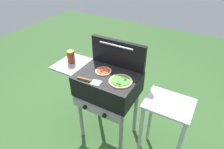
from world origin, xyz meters
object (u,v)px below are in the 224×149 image
at_px(grill, 107,86).
at_px(spatula, 89,81).
at_px(sauce_jar, 71,57).
at_px(pizza_veggie, 121,81).
at_px(prep_table, 165,121).
at_px(pizza_pepperoni, 103,71).

relative_size(grill, spatula, 3.62).
bearing_deg(sauce_jar, grill, -2.16).
distance_m(pizza_veggie, prep_table, 0.60).
bearing_deg(sauce_jar, prep_table, -0.67).
distance_m(sauce_jar, prep_table, 1.22).
distance_m(grill, prep_table, 0.70).
relative_size(grill, sauce_jar, 6.72).
distance_m(grill, spatula, 0.26).
bearing_deg(spatula, pizza_pepperoni, 81.34).
relative_size(sauce_jar, prep_table, 0.18).
bearing_deg(sauce_jar, pizza_pepperoni, 1.73).
distance_m(sauce_jar, spatula, 0.44).
height_order(grill, prep_table, grill).
height_order(pizza_pepperoni, sauce_jar, sauce_jar).
bearing_deg(spatula, sauce_jar, 152.31).
bearing_deg(pizza_veggie, spatula, -151.75).
xyz_separation_m(pizza_veggie, prep_table, (0.49, 0.04, -0.34)).
xyz_separation_m(grill, prep_table, (0.67, 0.00, -0.18)).
height_order(grill, sauce_jar, sauce_jar).
bearing_deg(pizza_veggie, grill, 168.48).
bearing_deg(prep_table, pizza_pepperoni, 177.94).
xyz_separation_m(grill, spatula, (-0.09, -0.19, 0.15)).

